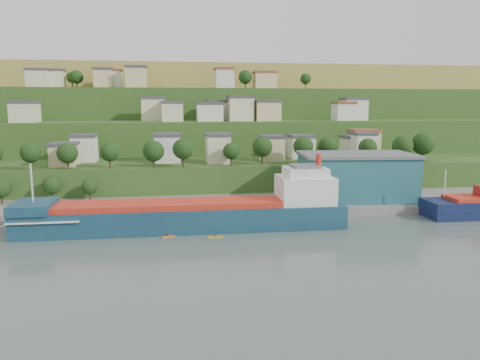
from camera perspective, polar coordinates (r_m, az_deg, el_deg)
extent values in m
plane|color=#414F49|center=(100.52, 0.81, -7.10)|extent=(500.00, 500.00, 0.00)
cube|color=slate|center=(131.38, 7.40, -3.29)|extent=(220.00, 26.00, 4.00)
cube|color=slate|center=(126.59, -26.51, -4.67)|extent=(40.00, 18.00, 2.40)
cube|color=#284719|center=(154.58, -2.65, -1.34)|extent=(260.00, 32.00, 20.00)
cube|color=#284719|center=(184.02, -3.66, 0.35)|extent=(280.00, 32.00, 44.00)
cube|color=#284719|center=(213.62, -4.38, 1.57)|extent=(300.00, 32.00, 70.00)
cube|color=olive|center=(286.98, -5.54, 3.49)|extent=(360.00, 120.00, 96.00)
cube|color=#D0BD86|center=(149.82, -20.64, 2.80)|extent=(7.24, 8.65, 6.13)
cube|color=#3F3F44|center=(149.51, -20.72, 4.14)|extent=(7.84, 9.25, 0.90)
cube|color=silver|center=(159.45, -18.43, 3.59)|extent=(7.47, 8.36, 7.93)
cube|color=#3F3F44|center=(159.12, -18.51, 5.17)|extent=(8.07, 8.96, 0.90)
cube|color=silver|center=(151.22, -8.85, 3.75)|extent=(8.12, 8.26, 8.31)
cube|color=#3F3F44|center=(150.87, -8.90, 5.49)|extent=(8.72, 8.86, 0.90)
cube|color=beige|center=(147.36, -2.69, 3.74)|extent=(7.19, 8.48, 8.51)
cube|color=#3F3F44|center=(146.99, -2.71, 5.57)|extent=(7.79, 9.08, 0.90)
cube|color=#D0BD86|center=(153.18, 3.93, 3.76)|extent=(7.18, 7.11, 7.55)
cube|color=#3F3F44|center=(152.85, 3.94, 5.33)|extent=(7.78, 7.71, 0.90)
cube|color=silver|center=(163.17, 7.41, 3.95)|extent=(7.97, 8.78, 7.09)
cube|color=#3F3F44|center=(162.86, 7.44, 5.35)|extent=(8.57, 9.38, 0.90)
cube|color=beige|center=(169.10, 13.67, 3.87)|extent=(7.47, 8.73, 6.61)
cube|color=#3F3F44|center=(168.81, 13.72, 5.14)|extent=(8.07, 9.33, 0.90)
cube|color=silver|center=(163.41, 14.67, 3.93)|extent=(7.04, 8.15, 8.19)
cube|color=#3F3F44|center=(163.08, 14.73, 5.52)|extent=(7.64, 8.75, 0.90)
cube|color=#D0BD86|center=(167.26, 14.84, 4.18)|extent=(9.36, 7.49, 9.00)
cube|color=brown|center=(166.93, 14.91, 5.87)|extent=(9.96, 8.09, 0.90)
cube|color=beige|center=(182.73, -24.75, 7.45)|extent=(8.78, 8.48, 6.64)
cube|color=#3F3F44|center=(182.71, -24.82, 8.62)|extent=(9.38, 9.08, 0.90)
cube|color=beige|center=(184.13, -10.50, 8.40)|extent=(8.73, 7.95, 8.32)
cube|color=#3F3F44|center=(184.14, -10.54, 9.83)|extent=(9.33, 8.55, 0.90)
cube|color=beige|center=(175.84, -8.24, 8.16)|extent=(7.69, 7.03, 6.68)
cube|color=#3F3F44|center=(175.82, -8.27, 9.39)|extent=(8.29, 7.63, 0.90)
cube|color=silver|center=(177.11, -3.73, 8.17)|extent=(9.43, 8.12, 6.27)
cube|color=#3F3F44|center=(177.08, -3.74, 9.33)|extent=(10.03, 8.72, 0.90)
cube|color=silver|center=(187.76, -2.67, 8.35)|extent=(8.80, 8.64, 7.00)
cube|color=#3F3F44|center=(187.75, -2.68, 9.55)|extent=(9.40, 9.24, 0.90)
cube|color=beige|center=(180.11, 0.06, 8.58)|extent=(9.14, 8.49, 8.65)
cube|color=#3F3F44|center=(180.12, 0.06, 10.10)|extent=(9.74, 9.09, 0.90)
cube|color=silver|center=(183.84, -0.04, 8.41)|extent=(9.53, 7.76, 7.44)
cube|color=#3F3F44|center=(183.83, -0.04, 9.71)|extent=(10.13, 8.36, 0.90)
cube|color=#D0BD86|center=(180.91, 3.32, 8.33)|extent=(9.34, 8.25, 7.11)
cube|color=#3F3F44|center=(180.90, 3.33, 9.59)|extent=(9.94, 8.85, 0.90)
cube|color=silver|center=(191.41, 12.51, 8.09)|extent=(7.61, 7.71, 6.54)
cube|color=brown|center=(191.39, 12.55, 9.20)|extent=(8.21, 8.31, 0.90)
cube|color=silver|center=(193.82, 13.69, 8.28)|extent=(9.21, 7.53, 8.06)
cube|color=#3F3F44|center=(193.83, 13.74, 9.61)|extent=(9.81, 8.13, 0.90)
cube|color=beige|center=(215.77, -23.39, 11.19)|extent=(8.30, 8.12, 7.07)
cube|color=#3F3F44|center=(216.00, -23.46, 12.24)|extent=(8.90, 8.72, 0.90)
cube|color=beige|center=(221.52, -21.78, 11.26)|extent=(8.84, 7.40, 7.45)
cube|color=#3F3F44|center=(221.76, -21.85, 12.34)|extent=(9.44, 8.00, 0.90)
cube|color=#D0BD86|center=(215.08, -16.27, 11.69)|extent=(7.86, 7.73, 7.91)
cube|color=#3F3F44|center=(215.34, -16.32, 12.86)|extent=(8.46, 8.33, 0.90)
cube|color=silver|center=(216.99, -15.37, 11.65)|extent=(8.65, 7.89, 7.55)
cube|color=brown|center=(217.24, -15.42, 12.76)|extent=(9.25, 8.49, 0.90)
cube|color=#D0BD86|center=(208.92, -12.54, 12.01)|extent=(8.69, 8.17, 8.61)
cube|color=#3F3F44|center=(209.23, -12.58, 13.31)|extent=(9.29, 8.77, 0.90)
cube|color=silver|center=(211.01, -1.95, 12.15)|extent=(7.80, 8.35, 8.29)
cube|color=brown|center=(211.30, -1.96, 13.39)|extent=(8.40, 8.95, 0.90)
cube|color=silver|center=(212.18, -1.89, 11.94)|extent=(7.81, 7.90, 6.88)
cube|color=#3F3F44|center=(212.40, -1.90, 12.99)|extent=(8.41, 8.50, 0.90)
cube|color=#D0BD86|center=(214.56, 3.01, 11.92)|extent=(9.64, 7.88, 7.05)
cube|color=brown|center=(214.79, 3.02, 12.98)|extent=(10.24, 8.48, 0.90)
cylinder|color=#382619|center=(144.12, -24.09, 1.78)|extent=(0.50, 0.50, 3.27)
sphere|color=black|center=(143.78, -24.17, 3.04)|extent=(5.66, 5.66, 5.66)
cylinder|color=#382619|center=(142.93, -20.22, 1.88)|extent=(0.50, 0.50, 2.86)
sphere|color=black|center=(142.60, -20.29, 3.10)|extent=(5.90, 5.90, 5.90)
cylinder|color=#382619|center=(141.13, -15.56, 2.07)|extent=(0.50, 0.50, 3.11)
sphere|color=black|center=(140.80, -15.61, 3.31)|extent=(5.45, 5.45, 5.45)
cylinder|color=#382619|center=(139.83, -10.46, 2.18)|extent=(0.50, 0.50, 3.03)
sphere|color=black|center=(139.48, -10.50, 3.50)|extent=(6.23, 6.23, 6.23)
cylinder|color=#382619|center=(138.38, -6.94, 2.33)|extent=(0.50, 0.50, 3.69)
sphere|color=black|center=(138.01, -6.97, 3.78)|extent=(6.08, 6.08, 6.08)
cylinder|color=#382619|center=(140.59, -1.09, 2.37)|extent=(0.50, 0.50, 3.03)
sphere|color=black|center=(140.28, -1.09, 3.54)|extent=(4.98, 4.98, 4.98)
cylinder|color=#382619|center=(143.46, 2.74, 2.64)|extent=(0.50, 0.50, 3.73)
sphere|color=black|center=(143.10, 2.75, 4.06)|extent=(6.20, 6.20, 6.20)
cylinder|color=#382619|center=(145.19, 7.70, 2.66)|extent=(0.50, 0.50, 3.82)
sphere|color=black|center=(144.83, 7.73, 4.08)|extent=(6.16, 6.16, 6.16)
cylinder|color=#382619|center=(147.77, 10.61, 2.72)|extent=(0.50, 0.50, 3.94)
sphere|color=black|center=(147.42, 10.65, 4.11)|extent=(5.93, 5.93, 5.93)
cylinder|color=#382619|center=(152.36, 15.25, 2.62)|extent=(0.50, 0.50, 3.30)
sphere|color=black|center=(152.04, 15.30, 3.84)|extent=(5.80, 5.80, 5.80)
cylinder|color=#382619|center=(157.87, 19.14, 2.67)|extent=(0.50, 0.50, 3.37)
sphere|color=black|center=(157.55, 19.20, 3.93)|extent=(6.59, 6.59, 6.59)
cylinder|color=#382619|center=(162.43, 21.32, 2.79)|extent=(0.50, 0.50, 3.78)
sphere|color=black|center=(162.09, 21.40, 4.15)|extent=(7.17, 7.17, 7.17)
cylinder|color=#382619|center=(211.18, 0.64, 11.50)|extent=(0.50, 0.50, 3.52)
sphere|color=black|center=(211.35, 0.65, 12.43)|extent=(6.06, 6.06, 6.06)
cylinder|color=#382619|center=(220.32, -19.77, 10.88)|extent=(0.50, 0.50, 3.58)
sphere|color=black|center=(220.46, -19.81, 11.68)|extent=(4.69, 4.69, 4.69)
cylinder|color=#382619|center=(219.14, -19.26, 10.90)|extent=(0.50, 0.50, 3.43)
sphere|color=black|center=(219.30, -19.31, 11.77)|extent=(5.81, 5.81, 5.81)
cylinder|color=#382619|center=(182.70, -8.78, 7.62)|extent=(0.50, 0.50, 3.14)
sphere|color=black|center=(182.65, -8.81, 8.50)|extent=(4.42, 4.42, 4.42)
cylinder|color=#382619|center=(221.38, 7.99, 11.31)|extent=(0.50, 0.50, 3.54)
sphere|color=black|center=(221.52, 8.01, 12.12)|extent=(4.96, 4.96, 4.96)
cube|color=#122A47|center=(108.13, -6.76, -5.13)|extent=(73.65, 12.75, 7.35)
cube|color=red|center=(107.10, -7.92, -2.93)|extent=(54.73, 10.34, 1.26)
cube|color=#122A47|center=(110.91, -23.87, -2.99)|extent=(8.59, 11.68, 2.10)
cube|color=silver|center=(111.22, 7.93, -1.15)|extent=(12.77, 10.70, 6.30)
cube|color=silver|center=(110.55, 7.98, 0.99)|extent=(9.58, 8.55, 2.10)
cube|color=#595B5E|center=(110.37, 7.99, 1.69)|extent=(6.40, 6.40, 0.63)
cylinder|color=red|center=(111.16, 9.56, 2.36)|extent=(1.28, 1.28, 3.15)
cylinder|color=silver|center=(110.00, -24.05, -0.32)|extent=(0.38, 0.38, 8.40)
cube|color=silver|center=(110.61, -22.22, -4.15)|extent=(14.89, 12.10, 0.26)
cylinder|color=silver|center=(126.57, 23.71, -0.32)|extent=(0.31, 0.31, 6.64)
cube|color=#215C64|center=(135.06, 13.96, 0.31)|extent=(31.66, 20.92, 12.00)
cube|color=#595B5E|center=(134.25, 14.06, 3.01)|extent=(32.75, 22.02, 0.80)
cube|color=white|center=(123.95, -23.38, -3.57)|extent=(5.79, 3.84, 2.50)
cube|color=silver|center=(119.74, -24.10, -4.46)|extent=(4.20, 2.42, 0.79)
cube|color=orange|center=(102.62, -8.71, -6.80)|extent=(3.05, 1.68, 0.23)
sphere|color=#3F3F44|center=(102.51, -8.72, -6.59)|extent=(0.54, 0.54, 0.54)
cube|color=gold|center=(101.00, -3.02, -6.96)|extent=(3.30, 0.69, 0.25)
sphere|color=#3F3F44|center=(100.89, -3.02, -6.73)|extent=(0.57, 0.57, 0.57)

